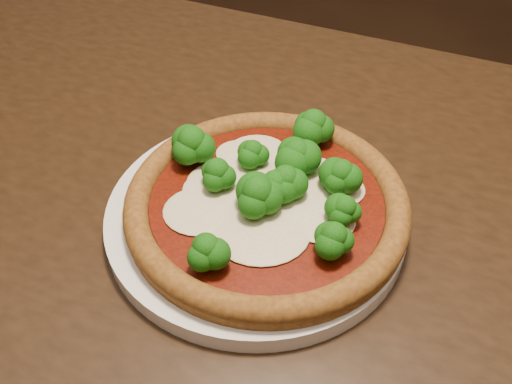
{
  "coord_description": "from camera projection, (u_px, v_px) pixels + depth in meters",
  "views": [
    {
      "loc": [
        0.05,
        -0.48,
        1.15
      ],
      "look_at": [
        0.05,
        -0.11,
        0.79
      ],
      "focal_mm": 40.0,
      "sensor_mm": 36.0,
      "label": 1
    }
  ],
  "objects": [
    {
      "name": "pizza",
      "position": [
        268.0,
        196.0,
        0.53
      ],
      "size": [
        0.27,
        0.27,
        0.06
      ],
      "rotation": [
        0.0,
        0.0,
        0.18
      ],
      "color": "brown",
      "rests_on": "plate"
    },
    {
      "name": "dining_table",
      "position": [
        299.0,
        275.0,
        0.63
      ],
      "size": [
        1.48,
        1.19,
        0.75
      ],
      "rotation": [
        0.0,
        0.0,
        -0.41
      ],
      "color": "black",
      "rests_on": "floor"
    },
    {
      "name": "plate",
      "position": [
        256.0,
        215.0,
        0.55
      ],
      "size": [
        0.29,
        0.29,
        0.02
      ],
      "primitive_type": "cylinder",
      "color": "white",
      "rests_on": "dining_table"
    }
  ]
}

